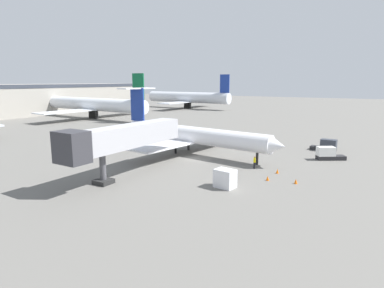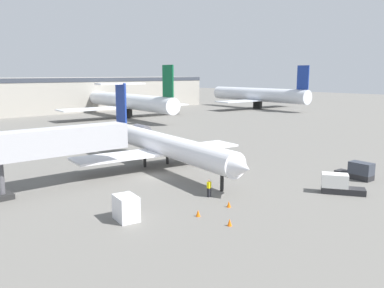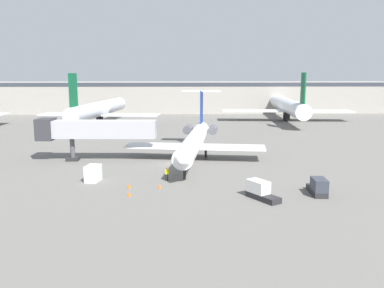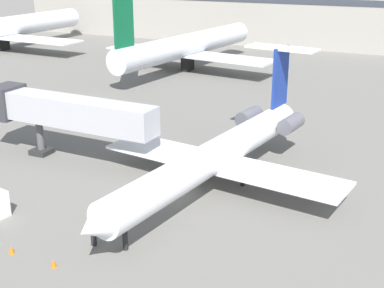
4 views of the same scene
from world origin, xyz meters
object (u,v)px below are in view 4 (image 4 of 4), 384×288
object	(u,v)px
regional_jet	(221,151)
traffic_cone_near	(54,263)
jet_bridge	(60,111)
parked_airliner_west_mid	(187,46)
traffic_cone_far	(11,250)
parked_airliner_west_end	(0,29)
ground_crew_marshaller	(93,234)

from	to	relation	value
regional_jet	traffic_cone_near	xyz separation A→B (m)	(-4.75, -15.85, -2.78)
jet_bridge	parked_airliner_west_mid	bearing A→B (deg)	99.09
traffic_cone_far	parked_airliner_west_mid	size ratio (longest dim) A/B	0.02
parked_airliner_west_end	traffic_cone_far	bearing A→B (deg)	-46.20
parked_airliner_west_mid	jet_bridge	bearing A→B (deg)	-80.91
ground_crew_marshaller	parked_airliner_west_end	xyz separation A→B (m)	(-60.85, 55.91, 3.48)
traffic_cone_near	parked_airliner_west_mid	distance (m)	59.64
regional_jet	jet_bridge	world-z (taller)	regional_jet
traffic_cone_near	parked_airliner_west_mid	world-z (taller)	parked_airliner_west_mid
parked_airliner_west_end	traffic_cone_near	bearing A→B (deg)	-44.54
parked_airliner_west_end	parked_airliner_west_mid	xyz separation A→B (m)	(42.36, -2.32, -0.19)
traffic_cone_near	parked_airliner_west_end	bearing A→B (deg)	135.46
ground_crew_marshaller	parked_airliner_west_mid	xyz separation A→B (m)	(-18.49, 53.59, 3.29)
ground_crew_marshaller	traffic_cone_near	xyz separation A→B (m)	(-0.77, -3.23, -0.58)
regional_jet	traffic_cone_far	world-z (taller)	regional_jet
traffic_cone_near	parked_airliner_west_end	xyz separation A→B (m)	(-60.08, 59.13, 4.06)
jet_bridge	parked_airliner_west_mid	distance (m)	41.93
jet_bridge	traffic_cone_far	world-z (taller)	jet_bridge
traffic_cone_near	ground_crew_marshaller	bearing A→B (deg)	76.60
ground_crew_marshaller	parked_airliner_west_end	distance (m)	82.71
jet_bridge	ground_crew_marshaller	size ratio (longest dim) A/B	10.53
regional_jet	parked_airliner_west_end	xyz separation A→B (m)	(-64.83, 43.29, 1.28)
regional_jet	jet_bridge	distance (m)	15.93
regional_jet	parked_airliner_west_end	world-z (taller)	parked_airliner_west_end
parked_airliner_west_end	parked_airliner_west_mid	bearing A→B (deg)	-3.14
parked_airliner_west_end	parked_airliner_west_mid	distance (m)	42.43
traffic_cone_far	parked_airliner_west_end	distance (m)	81.84
traffic_cone_near	traffic_cone_far	distance (m)	3.51
regional_jet	jet_bridge	bearing A→B (deg)	-178.43
ground_crew_marshaller	traffic_cone_near	bearing A→B (deg)	-103.40
jet_bridge	parked_airliner_west_end	world-z (taller)	parked_airliner_west_end
parked_airliner_west_end	jet_bridge	bearing A→B (deg)	-41.75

